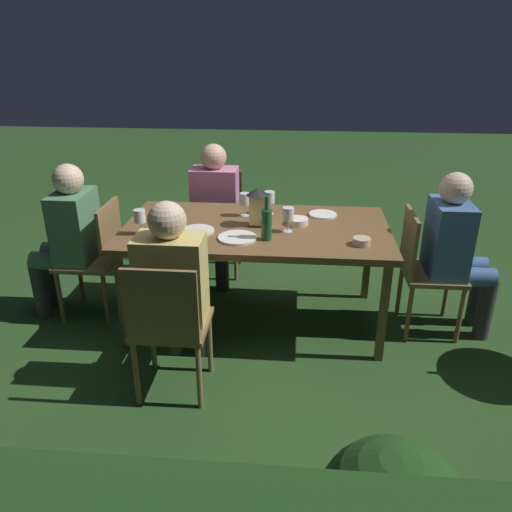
# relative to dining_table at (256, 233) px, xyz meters

# --- Properties ---
(ground_plane) EXTENTS (16.00, 16.00, 0.00)m
(ground_plane) POSITION_rel_dining_table_xyz_m (0.00, 0.00, -0.69)
(ground_plane) COLOR #26471E
(dining_table) EXTENTS (1.82, 0.99, 0.74)m
(dining_table) POSITION_rel_dining_table_xyz_m (0.00, 0.00, 0.00)
(dining_table) COLOR brown
(dining_table) RESTS_ON ground
(chair_head_near) EXTENTS (0.40, 0.42, 0.87)m
(chair_head_near) POSITION_rel_dining_table_xyz_m (-1.16, 0.00, -0.20)
(chair_head_near) COLOR brown
(chair_head_near) RESTS_ON ground
(person_in_blue) EXTENTS (0.48, 0.38, 1.15)m
(person_in_blue) POSITION_rel_dining_table_xyz_m (-1.35, 0.00, -0.05)
(person_in_blue) COLOR #426699
(person_in_blue) RESTS_ON ground
(chair_side_right_b) EXTENTS (0.42, 0.40, 0.87)m
(chair_side_right_b) POSITION_rel_dining_table_xyz_m (0.41, 0.89, -0.20)
(chair_side_right_b) COLOR brown
(chair_side_right_b) RESTS_ON ground
(person_in_mustard) EXTENTS (0.38, 0.47, 1.15)m
(person_in_mustard) POSITION_rel_dining_table_xyz_m (0.41, 0.69, -0.05)
(person_in_mustard) COLOR tan
(person_in_mustard) RESTS_ON ground
(chair_side_left_b) EXTENTS (0.42, 0.40, 0.87)m
(chair_side_left_b) POSITION_rel_dining_table_xyz_m (0.41, -0.89, -0.20)
(chair_side_left_b) COLOR brown
(chair_side_left_b) RESTS_ON ground
(person_in_pink) EXTENTS (0.38, 0.47, 1.15)m
(person_in_pink) POSITION_rel_dining_table_xyz_m (0.41, -0.69, -0.05)
(person_in_pink) COLOR #C675A3
(person_in_pink) RESTS_ON ground
(chair_head_far) EXTENTS (0.40, 0.42, 0.87)m
(chair_head_far) POSITION_rel_dining_table_xyz_m (1.16, 0.00, -0.20)
(chair_head_far) COLOR brown
(chair_head_far) RESTS_ON ground
(person_in_green) EXTENTS (0.48, 0.38, 1.15)m
(person_in_green) POSITION_rel_dining_table_xyz_m (1.35, 0.00, -0.05)
(person_in_green) COLOR #4C7A5B
(person_in_green) RESTS_ON ground
(lantern_centerpiece) EXTENTS (0.15, 0.15, 0.27)m
(lantern_centerpiece) POSITION_rel_dining_table_xyz_m (-0.01, -0.03, 0.20)
(lantern_centerpiece) COLOR black
(lantern_centerpiece) RESTS_ON dining_table
(green_bottle_on_table) EXTENTS (0.07, 0.07, 0.29)m
(green_bottle_on_table) POSITION_rel_dining_table_xyz_m (-0.09, 0.23, 0.16)
(green_bottle_on_table) COLOR #195128
(green_bottle_on_table) RESTS_ON dining_table
(wine_glass_a) EXTENTS (0.08, 0.08, 0.17)m
(wine_glass_a) POSITION_rel_dining_table_xyz_m (-0.22, 0.08, 0.17)
(wine_glass_a) COLOR silver
(wine_glass_a) RESTS_ON dining_table
(wine_glass_b) EXTENTS (0.08, 0.08, 0.17)m
(wine_glass_b) POSITION_rel_dining_table_xyz_m (0.10, -0.22, 0.17)
(wine_glass_b) COLOR silver
(wine_glass_b) RESTS_ON dining_table
(wine_glass_c) EXTENTS (0.08, 0.08, 0.17)m
(wine_glass_c) POSITION_rel_dining_table_xyz_m (-0.07, -0.27, 0.17)
(wine_glass_c) COLOR silver
(wine_glass_c) RESTS_ON dining_table
(wine_glass_d) EXTENTS (0.08, 0.08, 0.17)m
(wine_glass_d) POSITION_rel_dining_table_xyz_m (0.74, 0.21, 0.17)
(wine_glass_d) COLOR silver
(wine_glass_d) RESTS_ON dining_table
(plate_a) EXTENTS (0.25, 0.25, 0.01)m
(plate_a) POSITION_rel_dining_table_xyz_m (0.10, 0.24, 0.06)
(plate_a) COLOR white
(plate_a) RESTS_ON dining_table
(plate_b) EXTENTS (0.20, 0.20, 0.01)m
(plate_b) POSITION_rel_dining_table_xyz_m (-0.46, -0.27, 0.06)
(plate_b) COLOR white
(plate_b) RESTS_ON dining_table
(plate_c) EXTENTS (0.22, 0.22, 0.01)m
(plate_c) POSITION_rel_dining_table_xyz_m (0.38, 0.13, 0.06)
(plate_c) COLOR silver
(plate_c) RESTS_ON dining_table
(bowl_olives) EXTENTS (0.15, 0.15, 0.04)m
(bowl_olives) POSITION_rel_dining_table_xyz_m (-0.28, -0.07, 0.08)
(bowl_olives) COLOR silver
(bowl_olives) RESTS_ON dining_table
(bowl_bread) EXTENTS (0.11, 0.11, 0.05)m
(bowl_bread) POSITION_rel_dining_table_xyz_m (-0.69, 0.27, 0.08)
(bowl_bread) COLOR #BCAD8E
(bowl_bread) RESTS_ON dining_table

